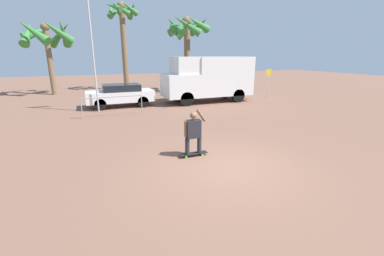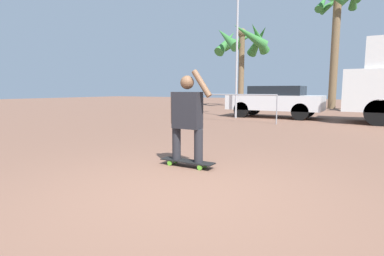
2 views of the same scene
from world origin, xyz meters
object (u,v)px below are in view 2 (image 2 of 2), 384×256
(palm_tree_center_background, at_px, (337,15))
(flagpole, at_px, (239,23))
(person_skateboarder, at_px, (187,114))
(palm_tree_far_left, at_px, (243,42))
(skateboard, at_px, (187,162))
(parked_car_white, at_px, (275,100))

(palm_tree_center_background, height_order, flagpole, palm_tree_center_background)
(person_skateboarder, height_order, palm_tree_far_left, palm_tree_far_left)
(palm_tree_center_background, distance_m, flagpole, 10.00)
(palm_tree_far_left, bearing_deg, flagpole, -69.85)
(person_skateboarder, xyz_separation_m, palm_tree_center_background, (0.34, 17.66, 5.11))
(skateboard, height_order, parked_car_white, parked_car_white)
(flagpole, bearing_deg, person_skateboarder, -73.40)
(person_skateboarder, distance_m, palm_tree_far_left, 18.12)
(flagpole, bearing_deg, palm_tree_center_background, 73.41)
(palm_tree_center_background, height_order, palm_tree_far_left, palm_tree_center_background)
(parked_car_white, bearing_deg, palm_tree_far_left, 121.01)
(skateboard, bearing_deg, parked_car_white, 96.97)
(palm_tree_far_left, height_order, flagpole, flagpole)
(parked_car_white, relative_size, flagpole, 0.58)
(skateboard, bearing_deg, person_skateboarder, 180.00)
(skateboard, relative_size, palm_tree_center_background, 0.12)
(palm_tree_far_left, bearing_deg, parked_car_white, -58.99)
(person_skateboarder, distance_m, palm_tree_center_background, 18.39)
(person_skateboarder, distance_m, flagpole, 9.18)
(skateboard, relative_size, parked_car_white, 0.23)
(parked_car_white, distance_m, palm_tree_center_background, 9.87)
(parked_car_white, xyz_separation_m, palm_tree_center_background, (1.48, 8.26, 5.20))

